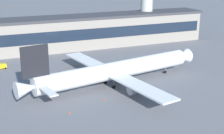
# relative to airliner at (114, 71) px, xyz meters

# --- Properties ---
(ground_plane) EXTENTS (600.00, 600.00, 0.00)m
(ground_plane) POSITION_rel_airliner_xyz_m (-10.75, 3.93, -5.09)
(ground_plane) COLOR slate
(terminal_building) EXTENTS (162.77, 16.29, 15.37)m
(terminal_building) POSITION_rel_airliner_xyz_m (-10.75, 54.65, 2.62)
(terminal_building) COLOR gray
(terminal_building) RESTS_ON ground_plane
(airliner) EXTENTS (66.28, 57.16, 17.09)m
(airliner) POSITION_rel_airliner_xyz_m (0.00, 0.00, 0.00)
(airliner) COLOR white
(airliner) RESTS_ON ground_plane
(control_tower) EXTENTS (11.93, 11.93, 30.04)m
(control_tower) POSITION_rel_airliner_xyz_m (42.85, 57.87, 13.75)
(control_tower) COLOR #B7B7B2
(control_tower) RESTS_ON ground_plane
(pushback_tractor) EXTENTS (5.02, 3.04, 1.75)m
(pushback_tractor) POSITION_rel_airliner_xyz_m (-17.71, 42.64, -4.04)
(pushback_tractor) COLOR gray
(pushback_tractor) RESTS_ON ground_plane
(baggage_tug) EXTENTS (3.68, 2.23, 1.85)m
(baggage_tug) POSITION_rel_airliner_xyz_m (-33.23, 33.26, -4.00)
(baggage_tug) COLOR yellow
(baggage_tug) RESTS_ON ground_plane
(traffic_cone_0) EXTENTS (0.48, 0.48, 0.59)m
(traffic_cone_0) POSITION_rel_airliner_xyz_m (-19.64, -15.39, -4.79)
(traffic_cone_0) COLOR #F2590C
(traffic_cone_0) RESTS_ON ground_plane
(traffic_cone_1) EXTENTS (0.48, 0.48, 0.59)m
(traffic_cone_1) POSITION_rel_airliner_xyz_m (-7.49, -10.56, -4.79)
(traffic_cone_1) COLOR #F2590C
(traffic_cone_1) RESTS_ON ground_plane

